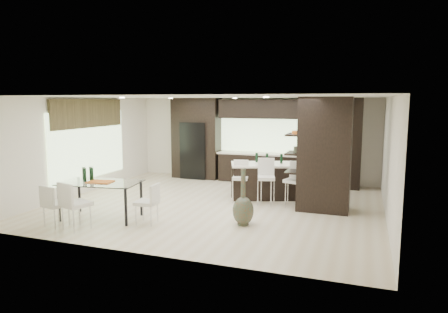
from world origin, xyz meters
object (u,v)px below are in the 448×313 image
at_px(kitchen_island, 273,181).
at_px(floor_vase, 243,197).
at_px(stool_mid, 266,186).
at_px(dining_table, 101,200).
at_px(chair_near, 76,207).
at_px(chair_end, 147,205).
at_px(bench, 282,188).
at_px(stool_left, 240,185).
at_px(chair_far, 56,207).
at_px(stool_right, 293,189).

xyz_separation_m(kitchen_island, floor_vase, (-0.06, -2.59, 0.14)).
height_order(stool_mid, dining_table, stool_mid).
bearing_deg(chair_near, kitchen_island, 68.75).
bearing_deg(dining_table, floor_vase, 2.88).
xyz_separation_m(floor_vase, chair_end, (-1.96, -0.61, -0.21)).
bearing_deg(kitchen_island, bench, 38.95).
bearing_deg(kitchen_island, stool_mid, -109.90).
bearing_deg(chair_end, floor_vase, -77.96).
xyz_separation_m(stool_left, bench, (0.87, 1.07, -0.21)).
bearing_deg(chair_far, stool_mid, 52.02).
relative_size(stool_right, chair_end, 1.12).
bearing_deg(chair_far, chair_end, 36.13).
xyz_separation_m(kitchen_island, stool_mid, (-0.00, -0.79, 0.00)).
xyz_separation_m(kitchen_island, dining_table, (-3.17, -3.20, -0.05)).
bearing_deg(chair_end, stool_right, -53.34).
relative_size(stool_left, chair_near, 0.96).
relative_size(kitchen_island, chair_far, 2.75).
distance_m(floor_vase, chair_end, 2.06).
xyz_separation_m(bench, chair_far, (-3.89, -4.28, 0.18)).
xyz_separation_m(floor_vase, chair_far, (-3.65, -1.39, -0.20)).
relative_size(stool_mid, chair_end, 1.17).
height_order(chair_near, chair_far, chair_near).
bearing_deg(stool_left, floor_vase, -82.30).
xyz_separation_m(stool_mid, stool_right, (0.69, 0.01, -0.02)).
relative_size(stool_mid, chair_near, 1.03).
bearing_deg(bench, chair_near, -107.18).
distance_m(stool_mid, chair_far, 4.89).
bearing_deg(chair_end, stool_left, -33.92).
bearing_deg(stool_mid, chair_far, -154.81).
height_order(stool_mid, bench, stool_mid).
relative_size(bench, chair_near, 1.27).
xyz_separation_m(dining_table, chair_near, (0.00, -0.81, 0.04)).
relative_size(kitchen_island, stool_left, 2.56).
relative_size(stool_mid, floor_vase, 0.77).
height_order(stool_right, bench, stool_right).
height_order(stool_mid, chair_near, stool_mid).
bearing_deg(floor_vase, stool_mid, 88.13).
distance_m(kitchen_island, stool_right, 1.04).
bearing_deg(kitchen_island, floor_vase, -111.20).
xyz_separation_m(stool_mid, bench, (0.18, 1.09, -0.25)).
height_order(kitchen_island, stool_mid, stool_mid).
height_order(stool_left, stool_right, stool_right).
distance_m(dining_table, chair_end, 1.15).
height_order(stool_right, chair_near, chair_near).
xyz_separation_m(bench, chair_near, (-3.35, -4.31, 0.23)).
distance_m(bench, dining_table, 4.85).
height_order(floor_vase, chair_end, floor_vase).
height_order(stool_right, chair_end, stool_right).
xyz_separation_m(floor_vase, dining_table, (-3.11, -0.61, -0.20)).
height_order(kitchen_island, chair_near, kitchen_island).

